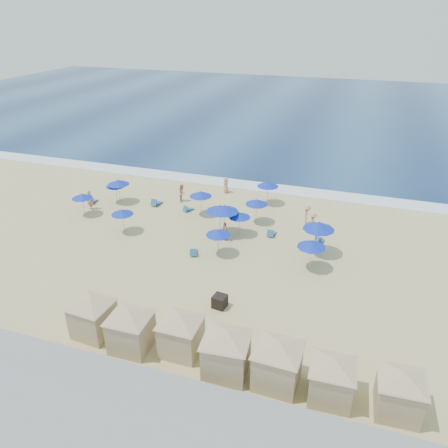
{
  "coord_description": "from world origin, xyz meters",
  "views": [
    {
      "loc": [
        10.24,
        -25.82,
        16.94
      ],
      "look_at": [
        0.55,
        3.0,
        1.68
      ],
      "focal_mm": 35.0,
      "sensor_mm": 36.0,
      "label": 1
    }
  ],
  "objects": [
    {
      "name": "cabana_3",
      "position": [
        5.02,
        -9.92,
        1.7
      ],
      "size": [
        4.71,
        4.71,
        2.97
      ],
      "color": "tan",
      "rests_on": "ground"
    },
    {
      "name": "beach_chair_5",
      "position": [
        7.74,
        5.32,
        0.25
      ],
      "size": [
        0.74,
        1.37,
        0.72
      ],
      "color": "#25598A",
      "rests_on": "ground"
    },
    {
      "name": "umbrella_7",
      "position": [
        2.01,
        7.37,
        1.94
      ],
      "size": [
        1.97,
        1.97,
        2.24
      ],
      "color": "#A5A8AD",
      "rests_on": "ground"
    },
    {
      "name": "umbrella_8",
      "position": [
        1.3,
        4.71,
        1.81
      ],
      "size": [
        1.83,
        1.83,
        2.08
      ],
      "color": "#A5A8AD",
      "rests_on": "ground"
    },
    {
      "name": "umbrella_9",
      "position": [
        2.0,
        11.6,
        2.01
      ],
      "size": [
        2.04,
        2.04,
        2.32
      ],
      "color": "#A5A8AD",
      "rests_on": "ground"
    },
    {
      "name": "beachgoer_5",
      "position": [
        6.22,
        8.57,
        0.83
      ],
      "size": [
        0.77,
        1.16,
        1.67
      ],
      "primitive_type": "imported",
      "rotation": [
        0.0,
        0.0,
        1.72
      ],
      "color": "tan",
      "rests_on": "ground"
    },
    {
      "name": "beach_chair_1",
      "position": [
        -7.87,
        7.89,
        0.26
      ],
      "size": [
        0.78,
        1.42,
        0.75
      ],
      "color": "#25598A",
      "rests_on": "ground"
    },
    {
      "name": "umbrella_2",
      "position": [
        -11.73,
        7.34,
        1.82
      ],
      "size": [
        1.85,
        1.85,
        2.1
      ],
      "color": "#A5A8AD",
      "rests_on": "ground"
    },
    {
      "name": "cabana_5",
      "position": [
        10.25,
        -9.91,
        1.55
      ],
      "size": [
        4.3,
        4.3,
        2.7
      ],
      "color": "tan",
      "rests_on": "ground"
    },
    {
      "name": "ground",
      "position": [
        0.0,
        0.0,
        0.0
      ],
      "size": [
        160.0,
        160.0,
        0.0
      ],
      "primitive_type": "plane",
      "color": "tan",
      "rests_on": "ground"
    },
    {
      "name": "beach_chair_0",
      "position": [
        -13.89,
        6.42,
        0.23
      ],
      "size": [
        0.7,
        1.28,
        0.67
      ],
      "color": "#25598A",
      "rests_on": "ground"
    },
    {
      "name": "beachgoer_3",
      "position": [
        6.92,
        7.33,
        0.82
      ],
      "size": [
        0.72,
        1.12,
        1.64
      ],
      "primitive_type": "imported",
      "rotation": [
        0.0,
        0.0,
        1.68
      ],
      "color": "tan",
      "rests_on": "ground"
    },
    {
      "name": "umbrella_10",
      "position": [
        7.74,
        3.64,
        2.36
      ],
      "size": [
        2.39,
        2.39,
        2.72
      ],
      "color": "#A5A8AD",
      "rests_on": "ground"
    },
    {
      "name": "cabana_4",
      "position": [
        7.63,
        -9.79,
        1.68
      ],
      "size": [
        4.67,
        4.67,
        2.93
      ],
      "color": "tan",
      "rests_on": "ground"
    },
    {
      "name": "beachgoer_4",
      "position": [
        -2.59,
        13.0,
        0.8
      ],
      "size": [
        0.57,
        0.82,
        1.6
      ],
      "primitive_type": "imported",
      "rotation": [
        0.0,
        0.0,
        4.64
      ],
      "color": "tan",
      "rests_on": "ground"
    },
    {
      "name": "ocean",
      "position": [
        0.0,
        55.0,
        0.03
      ],
      "size": [
        160.0,
        80.0,
        0.06
      ],
      "primitive_type": "cube",
      "color": "navy",
      "rests_on": "ground"
    },
    {
      "name": "cabana_6",
      "position": [
        13.27,
        -9.73,
        1.54
      ],
      "size": [
        4.27,
        4.27,
        2.68
      ],
      "color": "tan",
      "rests_on": "ground"
    },
    {
      "name": "umbrella_5",
      "position": [
        -0.23,
        4.33,
        2.32
      ],
      "size": [
        2.36,
        2.36,
        2.68
      ],
      "color": "#A5A8AD",
      "rests_on": "ground"
    },
    {
      "name": "beach_chair_2",
      "position": [
        -4.54,
        7.65,
        0.21
      ],
      "size": [
        0.9,
        1.22,
        0.61
      ],
      "color": "#25598A",
      "rests_on": "ground"
    },
    {
      "name": "umbrella_4",
      "position": [
        -3.09,
        7.35,
        2.02
      ],
      "size": [
        2.04,
        2.04,
        2.32
      ],
      "color": "#A5A8AD",
      "rests_on": "ground"
    },
    {
      "name": "umbrella_1",
      "position": [
        -13.03,
        3.93,
        1.84
      ],
      "size": [
        1.87,
        1.87,
        2.13
      ],
      "color": "#A5A8AD",
      "rests_on": "ground"
    },
    {
      "name": "beachgoer_2",
      "position": [
        0.49,
        3.47,
        0.78
      ],
      "size": [
        0.86,
        0.95,
        1.56
      ],
      "primitive_type": "imported",
      "rotation": [
        0.0,
        0.0,
        2.23
      ],
      "color": "tan",
      "rests_on": "ground"
    },
    {
      "name": "beach_chair_3",
      "position": [
        -1.04,
        0.53,
        0.22
      ],
      "size": [
        0.86,
        1.27,
        0.64
      ],
      "color": "#25598A",
      "rests_on": "ground"
    },
    {
      "name": "cabana_2",
      "position": [
        2.25,
        -9.26,
        1.57
      ],
      "size": [
        4.38,
        4.38,
        2.75
      ],
      "color": "tan",
      "rests_on": "ground"
    },
    {
      "name": "seawall",
      "position": [
        0.0,
        -13.5,
        0.65
      ],
      "size": [
        160.0,
        6.1,
        1.22
      ],
      "color": "gray",
      "rests_on": "ground"
    },
    {
      "name": "umbrella_0",
      "position": [
        -11.44,
        7.41,
        2.07
      ],
      "size": [
        2.1,
        2.1,
        2.39
      ],
      "color": "#A5A8AD",
      "rests_on": "ground"
    },
    {
      "name": "cabana_0",
      "position": [
        -3.07,
        -9.51,
        1.59
      ],
      "size": [
        4.42,
        4.42,
        2.78
      ],
      "color": "tan",
      "rests_on": "ground"
    },
    {
      "name": "umbrella_11",
      "position": [
        7.57,
        1.34,
        2.0
      ],
      "size": [
        2.03,
        2.03,
        2.31
      ],
      "color": "#A5A8AD",
      "rests_on": "ground"
    },
    {
      "name": "trash_bin",
      "position": [
        2.92,
        -4.89,
        0.41
      ],
      "size": [
        0.91,
        0.91,
        0.81
      ],
      "primitive_type": "cube",
      "rotation": [
        0.0,
        0.0,
        -0.13
      ],
      "color": "black",
      "rests_on": "ground"
    },
    {
      "name": "umbrella_6",
      "position": [
        0.12,
        4.37,
        2.35
      ],
      "size": [
        2.38,
        2.38,
        2.71
      ],
      "color": "#A5A8AD",
      "rests_on": "ground"
    },
    {
      "name": "umbrella_3",
      "position": [
        -7.93,
        2.12,
        1.85
      ],
      "size": [
        1.87,
        1.87,
        2.13
      ],
      "color": "#A5A8AD",
      "rests_on": "ground"
    },
    {
      "name": "beach_chair_4",
      "position": [
        3.85,
        5.39,
        0.23
      ],
      "size": [
        0.67,
        1.25,
        0.66
      ],
      "color": "#25598A",
      "rests_on": "ground"
    },
    {
      "name": "beachgoer_0",
      "position": [
        -13.19,
        5.22,
        0.94
      ],
      "size": [
        0.8,
        0.66,
        1.88
      ],
      "primitive_type": "imported",
      "rotation": [
        0.0,
        0.0,
        2.79
      ],
      "color": "tan",
      "rests_on": "ground"
    },
    {
      "name": "cabana_1",
      "position": [
        -0.47,
        -9.84,
        1.61
      ],
      "size": [
        4.48,
        4.48,
        2.81
      ],
      "color": "tan",
      "rests_on": "ground"
    },
    {
      "name": "surf_line",
      "position": [
        0.0,
        15.5,
        0.04
      ],
      "size": [
        160.0,
        2.5,
        0.08
      ],
      "primitive_type": "cube",
      "color": "white",
      "rests_on": "ground"
    },
    {
      "name": "umbrella_12",
      "position": [
        0.7,
        1.19,
        1.86
      ],
      "size": [
        1.89,
        1.89,
        2.15
      ],
      "color": "#A5A8AD",
      "rests_on": "ground"
    },
    {
      "name": "beachgoer_1",
      "position": [
        -5.91,
        9.64,
        0.85
      ],
      "size": [
        0.85,
        0.97,
        1.71
      ],
      "primitive_type": "imported",
      "rotation": [
        0.0,
        0.0,
        1.84
      ],
      "color": "tan",
      "rests_on": "ground"
    }
  ]
}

